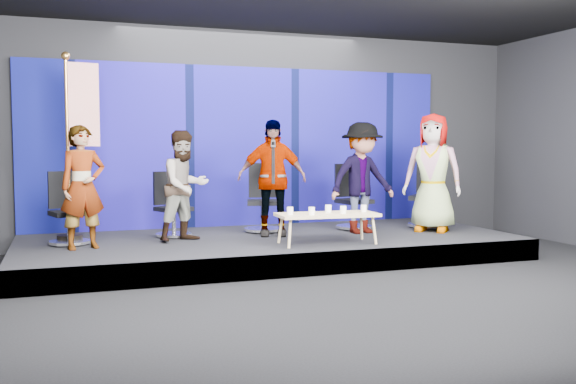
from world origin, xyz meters
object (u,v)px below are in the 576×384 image
at_px(panelist_e, 433,173).
at_px(flag_stand, 78,142).
at_px(chair_a, 68,220).
at_px(chair_d, 352,208).
at_px(mug_d, 343,210).
at_px(panelist_d, 362,178).
at_px(mug_c, 328,209).
at_px(mug_a, 290,211).
at_px(mug_e, 364,208).
at_px(coffee_table, 327,216).
at_px(chair_c, 263,209).
at_px(panelist_b, 185,186).
at_px(mug_b, 312,211).
at_px(chair_b, 172,215).
at_px(chair_e, 428,204).
at_px(panelist_c, 272,178).
at_px(panelist_a, 83,187).

bearing_deg(panelist_e, flag_stand, -143.87).
bearing_deg(chair_a, chair_d, -14.28).
relative_size(chair_a, flag_stand, 0.38).
height_order(panelist_e, mug_d, panelist_e).
height_order(panelist_d, mug_c, panelist_d).
relative_size(chair_a, chair_d, 0.95).
height_order(panelist_d, mug_a, panelist_d).
bearing_deg(mug_e, coffee_table, -177.96).
height_order(panelist_e, mug_c, panelist_e).
relative_size(chair_c, panelist_d, 0.63).
distance_m(chair_c, panelist_d, 1.59).
bearing_deg(mug_a, panelist_b, 145.42).
relative_size(chair_d, mug_b, 10.56).
xyz_separation_m(chair_b, panelist_d, (2.76, -0.57, 0.52)).
xyz_separation_m(panelist_d, mug_d, (-0.71, -0.90, -0.37)).
height_order(chair_b, mug_a, chair_b).
bearing_deg(chair_b, chair_e, -26.94).
relative_size(chair_c, chair_d, 1.02).
distance_m(chair_d, coffee_table, 1.63).
bearing_deg(panelist_b, mug_a, -57.69).
relative_size(panelist_b, panelist_c, 0.90).
distance_m(chair_e, mug_c, 2.40).
relative_size(chair_a, panelist_c, 0.57).
bearing_deg(panelist_c, chair_b, -179.55).
relative_size(mug_a, mug_e, 1.03).
distance_m(panelist_c, chair_e, 2.74).
bearing_deg(chair_e, mug_a, -115.78).
relative_size(chair_b, panelist_c, 0.56).
distance_m(chair_a, panelist_c, 2.87).
distance_m(mug_b, mug_d, 0.45).
bearing_deg(panelist_c, panelist_a, -156.57).
xyz_separation_m(chair_a, panelist_b, (1.53, -0.22, 0.44)).
xyz_separation_m(chair_a, coffee_table, (3.28, -1.11, 0.06)).
xyz_separation_m(mug_b, mug_e, (0.81, 0.10, -0.00)).
relative_size(chair_a, panelist_e, 0.54).
distance_m(panelist_c, mug_e, 1.45).
bearing_deg(panelist_b, mug_b, -56.16).
relative_size(panelist_b, mug_c, 15.04).
bearing_deg(coffee_table, chair_b, 143.43).
height_order(panelist_b, chair_e, panelist_b).
bearing_deg(mug_d, chair_c, 111.97).
relative_size(panelist_d, coffee_table, 1.21).
distance_m(panelist_d, mug_a, 1.66).
relative_size(chair_b, mug_b, 9.67).
distance_m(chair_d, mug_a, 1.97).
relative_size(panelist_e, mug_e, 19.19).
xyz_separation_m(coffee_table, mug_c, (0.06, 0.10, 0.08)).
bearing_deg(panelist_d, panelist_c, 165.26).
bearing_deg(coffee_table, chair_a, 161.27).
bearing_deg(chair_a, panelist_d, -21.01).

